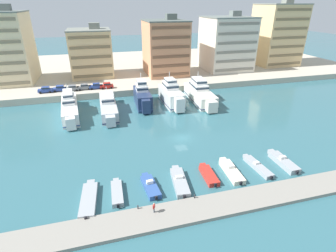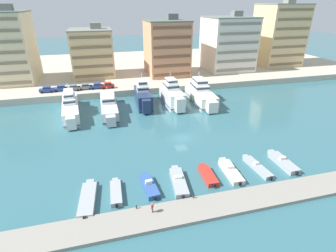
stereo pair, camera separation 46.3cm
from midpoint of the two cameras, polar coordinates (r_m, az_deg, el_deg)
name	(u,v)px [view 2 (the right image)]	position (r m, az deg, el deg)	size (l,w,h in m)	color
ground_plane	(181,138)	(56.62, 3.18, -2.57)	(400.00, 400.00, 0.00)	#336670
quay_promenade	(136,67)	(116.97, -6.82, 12.56)	(180.00, 70.00, 1.97)	#BCB29E
pier_dock	(226,204)	(40.14, 12.91, -16.18)	(120.00, 4.63, 0.54)	gray
yacht_white_far_left	(70,107)	(72.08, -20.30, 3.99)	(5.27, 20.74, 7.63)	white
yacht_silver_left	(109,106)	(70.93, -12.58, 4.33)	(4.12, 20.09, 6.24)	silver
yacht_navy_mid_left	(143,96)	(73.91, -5.26, 6.43)	(4.41, 14.88, 8.88)	navy
yacht_white_center_left	(172,95)	(74.43, 1.07, 6.74)	(4.58, 15.37, 9.00)	white
yacht_ivory_center	(201,94)	(77.68, 7.31, 7.03)	(5.75, 20.33, 8.23)	silver
motorboat_grey_far_left	(88,199)	(41.45, -16.76, -14.92)	(2.80, 8.53, 0.85)	#9EA3A8
motorboat_grey_left	(116,192)	(41.65, -10.94, -13.99)	(1.86, 6.59, 0.83)	#9EA3A8
motorboat_blue_mid_left	(149,186)	(42.13, -3.78, -12.89)	(2.34, 6.60, 1.34)	#33569E
motorboat_grey_center_left	(179,182)	(42.82, 2.63, -12.02)	(2.82, 8.13, 1.36)	#9EA3A8
motorboat_red_center	(208,175)	(44.82, 8.96, -10.54)	(2.04, 6.30, 0.87)	red
motorboat_cream_center_right	(231,171)	(46.48, 13.74, -9.53)	(2.39, 7.71, 1.41)	beige
motorboat_grey_mid_right	(257,167)	(49.01, 19.08, -8.39)	(2.07, 7.72, 1.11)	#9EA3A8
motorboat_grey_right	(283,162)	(51.78, 23.96, -7.20)	(2.04, 7.67, 1.47)	#9EA3A8
car_blue_far_left	(47,89)	(86.95, -24.77, 7.29)	(4.11, 1.93, 1.80)	#28428E
car_blue_left	(61,88)	(86.59, -22.13, 7.70)	(4.13, 1.98, 1.80)	#28428E
car_grey_mid_left	(73,88)	(85.60, -19.79, 7.88)	(4.13, 1.99, 1.80)	slate
car_grey_center_left	(85,86)	(85.71, -17.44, 8.23)	(4.17, 2.07, 1.80)	slate
car_blue_center	(97,86)	(85.49, -15.03, 8.49)	(4.13, 1.97, 1.80)	#28428E
car_red_center_right	(108,85)	(85.15, -12.85, 8.66)	(4.18, 2.08, 1.80)	red
apartment_block_far_left	(8,48)	(103.28, -31.34, 14.38)	(15.00, 18.18, 24.16)	beige
apartment_block_left	(92,53)	(100.83, -15.99, 15.08)	(14.42, 14.12, 18.24)	#E0BC84
apartment_block_mid_left	(166,48)	(99.67, -0.19, 16.70)	(14.53, 16.21, 21.00)	tan
apartment_block_center_left	(228,44)	(109.65, 13.02, 17.07)	(17.51, 17.29, 21.74)	silver
apartment_block_center	(279,35)	(125.10, 23.05, 17.76)	(16.88, 16.10, 26.13)	#E0BC84
pedestrian_near_edge	(152,207)	(37.02, -3.05, -17.15)	(0.40, 0.53, 1.56)	#4C515B
bollard_west	(136,207)	(38.12, -6.53, -17.03)	(0.20, 0.20, 0.61)	#2D2D33
bollard_west_mid	(193,196)	(39.68, 5.85, -14.99)	(0.20, 0.20, 0.61)	#2D2D33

